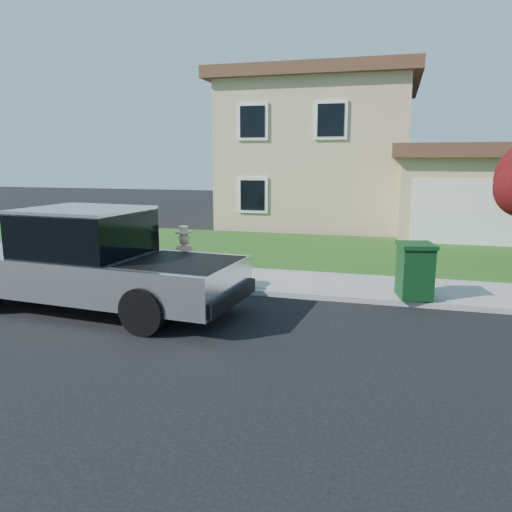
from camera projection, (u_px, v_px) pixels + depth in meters
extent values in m
plane|color=black|center=(182.00, 333.00, 8.97)|extent=(80.00, 80.00, 0.00)
cube|color=gray|center=(273.00, 293.00, 11.44)|extent=(40.00, 0.20, 0.12)
cube|color=gray|center=(284.00, 281.00, 12.47)|extent=(40.00, 2.00, 0.15)
cube|color=#214A15|center=(312.00, 251.00, 16.73)|extent=(40.00, 7.00, 0.10)
cube|color=tan|center=(321.00, 157.00, 24.44)|extent=(8.00, 9.00, 6.40)
cube|color=tan|center=(469.00, 196.00, 20.20)|extent=(5.50, 6.00, 3.20)
cube|color=white|center=(481.00, 213.00, 17.41)|extent=(4.60, 0.12, 2.30)
cube|color=#4C2D1E|center=(323.00, 84.00, 23.79)|extent=(8.80, 9.80, 0.50)
cube|color=#4C2D1E|center=(473.00, 151.00, 19.86)|extent=(6.20, 6.80, 0.50)
cube|color=white|center=(253.00, 122.00, 20.44)|extent=(1.30, 0.10, 1.50)
cube|color=white|center=(331.00, 120.00, 19.60)|extent=(1.30, 0.10, 1.50)
cube|color=black|center=(253.00, 195.00, 21.02)|extent=(1.30, 0.10, 1.50)
cylinder|color=black|center=(52.00, 271.00, 12.02)|extent=(0.90, 0.40, 0.87)
cylinder|color=black|center=(144.00, 311.00, 8.85)|extent=(0.90, 0.40, 0.87)
cylinder|color=black|center=(196.00, 285.00, 10.70)|extent=(0.90, 0.40, 0.87)
cube|color=silver|center=(93.00, 273.00, 10.35)|extent=(6.38, 2.69, 0.79)
cube|color=black|center=(84.00, 234.00, 10.24)|extent=(2.45, 2.21, 0.93)
cube|color=silver|center=(83.00, 210.00, 10.15)|extent=(2.45, 2.21, 0.09)
cube|color=black|center=(181.00, 263.00, 9.57)|extent=(2.11, 2.01, 0.07)
cube|color=black|center=(233.00, 297.00, 9.32)|extent=(0.30, 2.08, 0.27)
cube|color=black|center=(87.00, 229.00, 11.65)|extent=(0.15, 0.25, 0.20)
imported|color=#E6977E|center=(185.00, 265.00, 11.29)|extent=(0.59, 0.44, 1.46)
cylinder|color=#CEB884|center=(184.00, 232.00, 11.15)|extent=(0.39, 0.39, 0.04)
cylinder|color=#CEB884|center=(184.00, 229.00, 11.14)|extent=(0.20, 0.20, 0.14)
cube|color=#0E3514|center=(415.00, 272.00, 10.70)|extent=(0.81, 0.89, 1.09)
cube|color=#0E3514|center=(416.00, 245.00, 10.59)|extent=(0.88, 0.97, 0.09)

